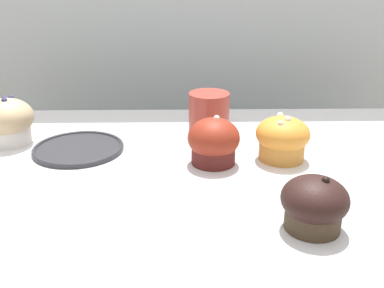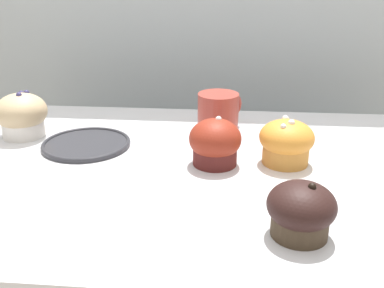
{
  "view_description": "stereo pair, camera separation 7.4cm",
  "coord_description": "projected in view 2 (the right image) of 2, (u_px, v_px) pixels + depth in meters",
  "views": [
    {
      "loc": [
        -0.03,
        -0.7,
        1.28
      ],
      "look_at": [
        -0.01,
        -0.01,
        1.0
      ],
      "focal_mm": 42.0,
      "sensor_mm": 36.0,
      "label": 1
    },
    {
      "loc": [
        0.05,
        -0.7,
        1.28
      ],
      "look_at": [
        -0.01,
        -0.01,
        1.0
      ],
      "focal_mm": 42.0,
      "sensor_mm": 36.0,
      "label": 2
    }
  ],
  "objects": [
    {
      "name": "muffin_back_left",
      "position": [
        215.0,
        143.0,
        0.76
      ],
      "size": [
        0.09,
        0.09,
        0.09
      ],
      "color": "#501C19",
      "rests_on": "display_counter"
    },
    {
      "name": "wall_back",
      "position": [
        215.0,
        99.0,
        1.34
      ],
      "size": [
        3.2,
        0.1,
        1.8
      ],
      "primitive_type": "cube",
      "color": "#A8B2B7",
      "rests_on": "ground"
    },
    {
      "name": "muffin_back_right",
      "position": [
        301.0,
        210.0,
        0.56
      ],
      "size": [
        0.09,
        0.09,
        0.08
      ],
      "color": "#3E2F21",
      "rests_on": "display_counter"
    },
    {
      "name": "serving_plate",
      "position": [
        86.0,
        144.0,
        0.85
      ],
      "size": [
        0.17,
        0.17,
        0.01
      ],
      "color": "#2D2D33",
      "rests_on": "display_counter"
    },
    {
      "name": "coffee_cup",
      "position": [
        219.0,
        113.0,
        0.9
      ],
      "size": [
        0.09,
        0.11,
        0.09
      ],
      "color": "#99382D",
      "rests_on": "display_counter"
    },
    {
      "name": "muffin_front_center",
      "position": [
        22.0,
        115.0,
        0.89
      ],
      "size": [
        0.1,
        0.1,
        0.09
      ],
      "color": "silver",
      "rests_on": "display_counter"
    },
    {
      "name": "muffin_front_left",
      "position": [
        286.0,
        142.0,
        0.77
      ],
      "size": [
        0.09,
        0.09,
        0.08
      ],
      "color": "#C78136",
      "rests_on": "display_counter"
    }
  ]
}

